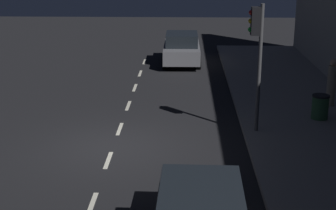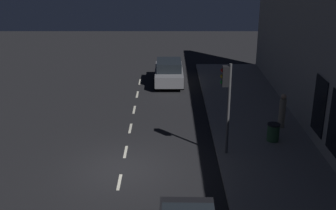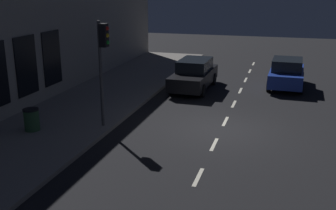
% 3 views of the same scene
% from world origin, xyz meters
% --- Properties ---
extents(ground_plane, '(60.00, 60.00, 0.00)m').
position_xyz_m(ground_plane, '(0.00, 0.00, 0.00)').
color(ground_plane, black).
extents(sidewalk, '(4.50, 32.00, 0.15)m').
position_xyz_m(sidewalk, '(6.25, 0.00, 0.07)').
color(sidewalk, gray).
rests_on(sidewalk, ground).
extents(lane_centre_line, '(0.12, 27.20, 0.01)m').
position_xyz_m(lane_centre_line, '(0.00, -1.00, 0.00)').
color(lane_centre_line, beige).
rests_on(lane_centre_line, ground).
extents(traffic_light, '(0.46, 0.32, 3.97)m').
position_xyz_m(traffic_light, '(4.28, 1.22, 3.00)').
color(traffic_light, '#424244').
rests_on(traffic_light, sidewalk).
extents(parked_car_2, '(1.91, 4.12, 1.58)m').
position_xyz_m(parked_car_2, '(1.94, 11.63, 0.79)').
color(parked_car_2, slate).
rests_on(parked_car_2, ground).
extents(pedestrian_0, '(0.39, 0.39, 1.72)m').
position_xyz_m(pedestrian_0, '(7.46, 4.04, 0.97)').
color(pedestrian_0, gray).
rests_on(pedestrian_0, sidewalk).
extents(trash_bin, '(0.58, 0.58, 0.83)m').
position_xyz_m(trash_bin, '(6.69, 2.47, 0.57)').
color(trash_bin, '#2D5633').
rests_on(trash_bin, sidewalk).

